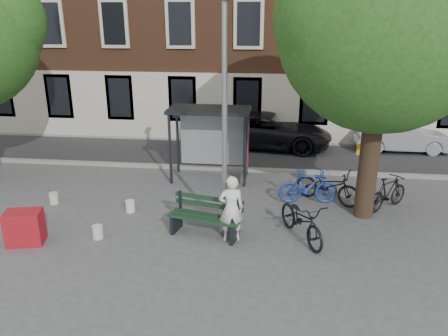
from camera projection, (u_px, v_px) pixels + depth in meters
name	position (u px, v px, depth m)	size (l,w,h in m)	color
ground	(225.00, 231.00, 12.12)	(90.00, 90.00, 0.00)	#4C4C4F
road	(243.00, 155.00, 18.68)	(40.00, 4.00, 0.01)	#28282B
curb_near	(240.00, 169.00, 16.79)	(40.00, 0.25, 0.12)	gray
curb_far	(247.00, 141.00, 20.53)	(40.00, 0.25, 0.12)	gray
lamppost	(225.00, 134.00, 11.20)	(0.28, 0.35, 6.11)	#9EA0A3
tree_right	(387.00, 17.00, 11.11)	(5.76, 5.60, 8.20)	black
bus_shelter	(221.00, 127.00, 15.40)	(2.85, 1.45, 2.62)	#1E2328
painter	(231.00, 209.00, 11.37)	(0.66, 0.43, 1.81)	white
bench	(206.00, 219.00, 11.80)	(2.08, 1.07, 1.02)	#1E2328
bike_a	(328.00, 185.00, 13.84)	(0.75, 2.16, 1.13)	black
bike_b	(308.00, 187.00, 13.75)	(0.53, 1.87, 1.13)	#1B3B98
bike_c	(302.00, 220.00, 11.51)	(0.75, 2.16, 1.14)	black
bike_d	(388.00, 193.00, 13.34)	(0.50, 1.77, 1.07)	black
car_dark	(269.00, 130.00, 19.62)	(2.57, 5.56, 1.55)	black
car_silver	(402.00, 136.00, 19.02)	(1.41, 4.03, 1.33)	#A1A4A9
red_stand	(25.00, 228.00, 11.35)	(0.90, 0.60, 0.90)	#A3151E
bucket_a	(98.00, 232.00, 11.69)	(0.28, 0.28, 0.36)	silver
bucket_b	(54.00, 198.00, 13.84)	(0.28, 0.28, 0.36)	silver
bucket_c	(130.00, 206.00, 13.27)	(0.28, 0.28, 0.36)	white
notice_sign	(360.00, 159.00, 14.46)	(0.29, 0.05, 1.68)	#9EA0A3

